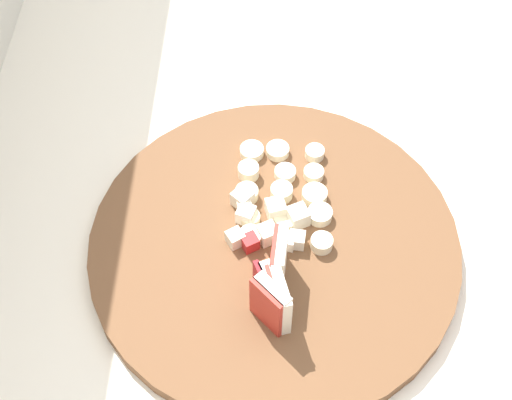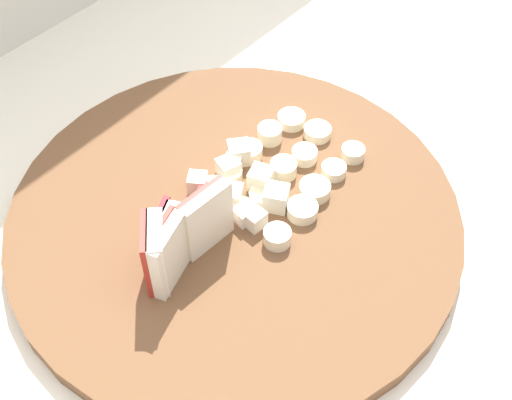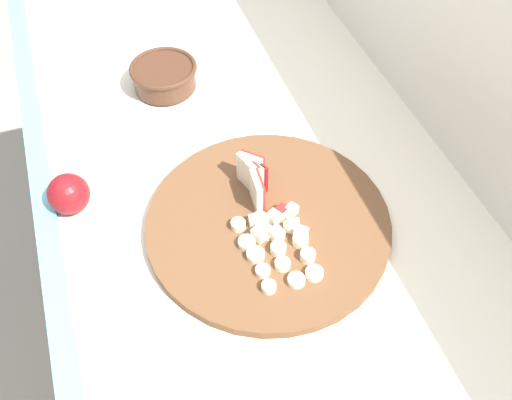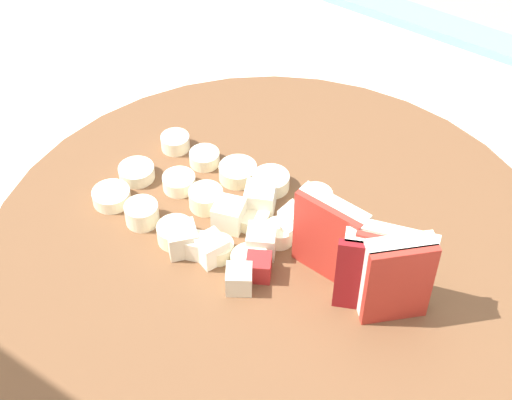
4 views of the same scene
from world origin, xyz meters
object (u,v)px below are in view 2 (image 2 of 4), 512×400
Objects in this scene: apple_wedge_fan at (173,243)px; banana_slice_rows at (283,171)px; apple_dice_pile at (241,184)px; cutting_board at (232,215)px.

apple_wedge_fan reaches higher than banana_slice_rows.
apple_wedge_fan is at bearing 177.53° from banana_slice_rows.
apple_dice_pile is (0.10, 0.01, -0.02)m from apple_wedge_fan.
apple_dice_pile is at bearing 6.70° from apple_wedge_fan.
banana_slice_rows is at bearing -9.29° from cutting_board.
banana_slice_rows is (0.04, -0.02, -0.00)m from apple_dice_pile.
apple_wedge_fan reaches higher than cutting_board.
banana_slice_rows is at bearing -2.47° from apple_wedge_fan.
apple_dice_pile is (0.02, 0.01, 0.02)m from cutting_board.
apple_dice_pile reaches higher than banana_slice_rows.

